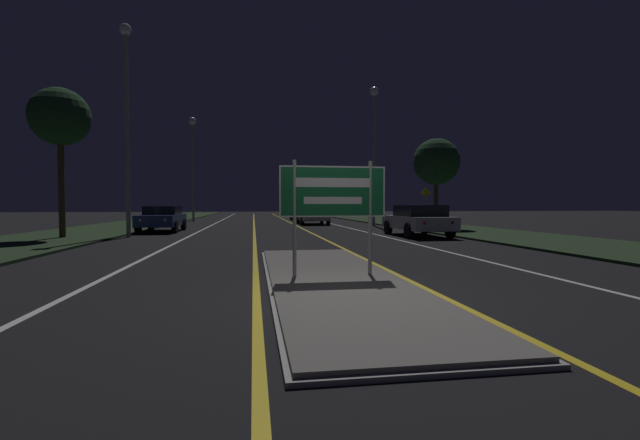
# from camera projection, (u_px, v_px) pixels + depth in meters

# --- Properties ---
(ground_plane) EXTENTS (160.00, 160.00, 0.00)m
(ground_plane) POSITION_uv_depth(u_px,v_px,m) (351.00, 298.00, 6.32)
(ground_plane) COLOR black
(median_island) EXTENTS (2.38, 8.90, 0.10)m
(median_island) POSITION_uv_depth(u_px,v_px,m) (333.00, 279.00, 7.77)
(median_island) COLOR #999993
(median_island) RESTS_ON ground_plane
(verge_left) EXTENTS (5.00, 100.00, 0.08)m
(verge_left) POSITION_uv_depth(u_px,v_px,m) (112.00, 228.00, 24.60)
(verge_left) COLOR #23381E
(verge_left) RESTS_ON ground_plane
(verge_right) EXTENTS (5.00, 100.00, 0.08)m
(verge_right) POSITION_uv_depth(u_px,v_px,m) (425.00, 226.00, 27.53)
(verge_right) COLOR #23381E
(verge_right) RESTS_ON ground_plane
(centre_line_yellow_left) EXTENTS (0.12, 70.00, 0.01)m
(centre_line_yellow_left) POSITION_uv_depth(u_px,v_px,m) (254.00, 224.00, 30.79)
(centre_line_yellow_left) COLOR gold
(centre_line_yellow_left) RESTS_ON ground_plane
(centre_line_yellow_right) EXTENTS (0.12, 70.00, 0.01)m
(centre_line_yellow_right) POSITION_uv_depth(u_px,v_px,m) (292.00, 224.00, 31.22)
(centre_line_yellow_right) COLOR gold
(centre_line_yellow_right) RESTS_ON ground_plane
(lane_line_white_left) EXTENTS (0.12, 70.00, 0.01)m
(lane_line_white_left) POSITION_uv_depth(u_px,v_px,m) (214.00, 224.00, 30.35)
(lane_line_white_left) COLOR silver
(lane_line_white_left) RESTS_ON ground_plane
(lane_line_white_right) EXTENTS (0.12, 70.00, 0.01)m
(lane_line_white_right) POSITION_uv_depth(u_px,v_px,m) (330.00, 223.00, 31.65)
(lane_line_white_right) COLOR silver
(lane_line_white_right) RESTS_ON ground_plane
(edge_line_white_left) EXTENTS (0.10, 70.00, 0.01)m
(edge_line_white_left) POSITION_uv_depth(u_px,v_px,m) (170.00, 224.00, 29.89)
(edge_line_white_left) COLOR silver
(edge_line_white_left) RESTS_ON ground_plane
(edge_line_white_right) EXTENTS (0.10, 70.00, 0.01)m
(edge_line_white_right) POSITION_uv_depth(u_px,v_px,m) (369.00, 223.00, 32.11)
(edge_line_white_right) COLOR silver
(edge_line_white_right) RESTS_ON ground_plane
(highway_sign) EXTENTS (1.94, 0.07, 2.08)m
(highway_sign) POSITION_uv_depth(u_px,v_px,m) (333.00, 196.00, 7.72)
(highway_sign) COLOR #9E9E99
(highway_sign) RESTS_ON median_island
(streetlight_left_near) EXTENTS (0.49, 0.49, 8.99)m
(streetlight_left_near) POSITION_uv_depth(u_px,v_px,m) (127.00, 104.00, 18.05)
(streetlight_left_near) COLOR #9E9E99
(streetlight_left_near) RESTS_ON ground_plane
(streetlight_left_far) EXTENTS (0.62, 0.62, 8.57)m
(streetlight_left_far) POSITION_uv_depth(u_px,v_px,m) (193.00, 148.00, 35.17)
(streetlight_left_far) COLOR #9E9E99
(streetlight_left_far) RESTS_ON ground_plane
(streetlight_right_near) EXTENTS (0.59, 0.59, 9.06)m
(streetlight_right_near) POSITION_uv_depth(u_px,v_px,m) (374.00, 131.00, 27.87)
(streetlight_right_near) COLOR #9E9E99
(streetlight_right_near) RESTS_ON ground_plane
(car_receding_0) EXTENTS (2.01, 4.43, 1.37)m
(car_receding_0) POSITION_uv_depth(u_px,v_px,m) (418.00, 220.00, 18.80)
(car_receding_0) COLOR #B7B7BC
(car_receding_0) RESTS_ON ground_plane
(car_receding_1) EXTENTS (1.99, 4.44, 1.50)m
(car_receding_1) POSITION_uv_depth(u_px,v_px,m) (313.00, 213.00, 30.15)
(car_receding_1) COLOR silver
(car_receding_1) RESTS_ON ground_plane
(car_receding_2) EXTENTS (1.86, 4.40, 1.53)m
(car_receding_2) POSITION_uv_depth(u_px,v_px,m) (302.00, 211.00, 37.96)
(car_receding_2) COLOR black
(car_receding_2) RESTS_ON ground_plane
(car_approaching_0) EXTENTS (1.91, 4.32, 1.31)m
(car_approaching_0) POSITION_uv_depth(u_px,v_px,m) (162.00, 218.00, 21.93)
(car_approaching_0) COLOR navy
(car_approaching_0) RESTS_ON ground_plane
(warning_sign) EXTENTS (0.60, 0.06, 2.30)m
(warning_sign) POSITION_uv_depth(u_px,v_px,m) (426.00, 203.00, 24.82)
(warning_sign) COLOR #9E9E99
(warning_sign) RESTS_ON verge_right
(roadside_palm_left) EXTENTS (2.28, 2.28, 5.95)m
(roadside_palm_left) POSITION_uv_depth(u_px,v_px,m) (60.00, 118.00, 16.99)
(roadside_palm_left) COLOR #4C3823
(roadside_palm_left) RESTS_ON verge_left
(roadside_palm_right) EXTENTS (2.56, 2.56, 4.98)m
(roadside_palm_right) POSITION_uv_depth(u_px,v_px,m) (436.00, 162.00, 23.71)
(roadside_palm_right) COLOR #4C3823
(roadside_palm_right) RESTS_ON verge_right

